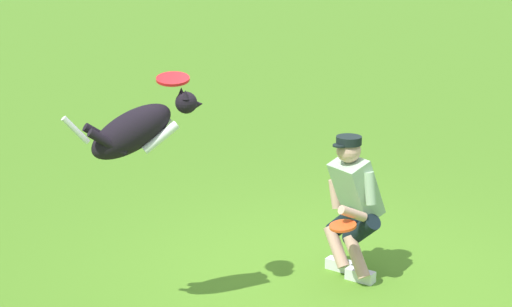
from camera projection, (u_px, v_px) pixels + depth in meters
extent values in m
plane|color=#4E8222|center=(322.00, 279.00, 7.56)|extent=(60.00, 60.00, 0.00)
cube|color=silver|center=(340.00, 265.00, 7.74)|extent=(0.26, 0.10, 0.10)
cylinder|color=tan|center=(336.00, 247.00, 7.66)|extent=(0.33, 0.22, 0.37)
cylinder|color=black|center=(344.00, 222.00, 7.61)|extent=(0.43, 0.29, 0.37)
cube|color=silver|center=(360.00, 275.00, 7.51)|extent=(0.26, 0.10, 0.10)
cylinder|color=tan|center=(357.00, 257.00, 7.43)|extent=(0.33, 0.22, 0.37)
cylinder|color=black|center=(361.00, 230.00, 7.42)|extent=(0.43, 0.29, 0.37)
cube|color=#95B390|center=(356.00, 189.00, 7.44)|extent=(0.47, 0.50, 0.58)
cylinder|color=#95B390|center=(340.00, 177.00, 7.57)|extent=(0.16, 0.13, 0.29)
cylinder|color=#95B390|center=(370.00, 188.00, 7.25)|extent=(0.16, 0.13, 0.29)
cylinder|color=tan|center=(353.00, 213.00, 7.18)|extent=(0.18, 0.30, 0.19)
cylinder|color=tan|center=(335.00, 194.00, 7.61)|extent=(0.16, 0.13, 0.27)
sphere|color=tan|center=(349.00, 151.00, 7.28)|extent=(0.21, 0.21, 0.21)
cylinder|color=black|center=(349.00, 140.00, 7.26)|extent=(0.22, 0.22, 0.07)
cylinder|color=black|center=(340.00, 145.00, 7.21)|extent=(0.12, 0.12, 0.02)
ellipsoid|color=black|center=(131.00, 132.00, 6.44)|extent=(0.65, 0.77, 0.56)
ellipsoid|color=white|center=(155.00, 133.00, 6.51)|extent=(0.15, 0.21, 0.18)
sphere|color=black|center=(186.00, 103.00, 6.54)|extent=(0.17, 0.17, 0.17)
cone|color=black|center=(197.00, 104.00, 6.58)|extent=(0.12, 0.12, 0.09)
cone|color=black|center=(186.00, 95.00, 6.46)|extent=(0.06, 0.06, 0.07)
cone|color=black|center=(181.00, 92.00, 6.56)|extent=(0.06, 0.06, 0.07)
cylinder|color=white|center=(161.00, 137.00, 6.44)|extent=(0.22, 0.29, 0.24)
cylinder|color=white|center=(154.00, 132.00, 6.60)|extent=(0.22, 0.29, 0.24)
cylinder|color=black|center=(108.00, 143.00, 6.30)|extent=(0.22, 0.29, 0.24)
cylinder|color=black|center=(103.00, 137.00, 6.46)|extent=(0.22, 0.29, 0.24)
cylinder|color=white|center=(76.00, 130.00, 6.27)|extent=(0.15, 0.19, 0.23)
cylinder|color=red|center=(173.00, 79.00, 6.56)|extent=(0.31, 0.31, 0.09)
cylinder|color=#EA4A1C|center=(343.00, 226.00, 7.12)|extent=(0.23, 0.23, 0.07)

